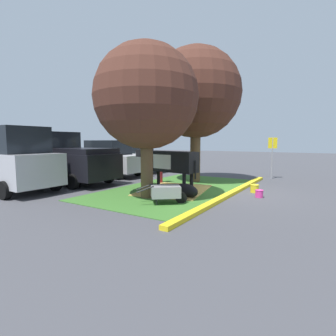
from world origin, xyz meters
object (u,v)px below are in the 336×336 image
object	(u,v)px
wheelbarrow	(166,192)
suv_black	(10,159)
bucket_yellow	(255,188)
hatchback_white	(133,156)
shade_tree_right	(196,93)
parking_sign	(272,150)
bucket_pink	(259,193)
sedan_silver	(108,159)
calf_lying	(186,190)
person_handler	(160,166)
pickup_truck_black	(65,159)
shade_tree_left	(146,97)
cow_holstein	(168,162)

from	to	relation	value
wheelbarrow	suv_black	size ratio (longest dim) A/B	0.31
wheelbarrow	suv_black	world-z (taller)	suv_black
bucket_yellow	hatchback_white	bearing A→B (deg)	70.48
shade_tree_right	parking_sign	bearing A→B (deg)	-44.26
shade_tree_right	bucket_pink	xyz separation A→B (m)	(-2.02, -3.50, -4.09)
sedan_silver	suv_black	bearing A→B (deg)	179.09
shade_tree_right	hatchback_white	world-z (taller)	shade_tree_right
shade_tree_right	calf_lying	xyz separation A→B (m)	(-3.32, -1.26, -3.99)
hatchback_white	parking_sign	bearing A→B (deg)	-81.72
bucket_yellow	suv_black	xyz separation A→B (m)	(-4.78, 8.37, 1.11)
parking_sign	hatchback_white	size ratio (longest dim) A/B	0.49
person_handler	sedan_silver	distance (m)	4.00
person_handler	pickup_truck_black	world-z (taller)	pickup_truck_black
shade_tree_left	person_handler	distance (m)	4.14
wheelbarrow	bucket_yellow	distance (m)	3.86
person_handler	pickup_truck_black	xyz separation A→B (m)	(-2.18, 4.00, 0.30)
person_handler	sedan_silver	size ratio (longest dim) A/B	0.35
wheelbarrow	bucket_yellow	xyz separation A→B (m)	(3.35, -1.91, -0.22)
shade_tree_left	sedan_silver	world-z (taller)	shade_tree_left
wheelbarrow	hatchback_white	distance (m)	9.24
calf_lying	hatchback_white	size ratio (longest dim) A/B	0.30
parking_sign	pickup_truck_black	bearing A→B (deg)	128.61
calf_lying	shade_tree_right	bearing A→B (deg)	20.75
sedan_silver	hatchback_white	world-z (taller)	same
suv_black	pickup_truck_black	distance (m)	2.51
cow_holstein	bucket_pink	xyz separation A→B (m)	(0.48, -3.47, -1.01)
parking_sign	cow_holstein	bearing A→B (deg)	152.09
calf_lying	pickup_truck_black	distance (m)	6.52
bucket_pink	hatchback_white	size ratio (longest dim) A/B	0.07
cow_holstein	bucket_yellow	size ratio (longest dim) A/B	9.33
bucket_pink	suv_black	xyz separation A→B (m)	(-3.96, 8.73, 1.13)
cow_holstein	bucket_pink	world-z (taller)	cow_holstein
shade_tree_left	pickup_truck_black	xyz separation A→B (m)	(0.70, 5.39, -2.33)
parking_sign	pickup_truck_black	distance (m)	10.46
parking_sign	wheelbarrow	bearing A→B (deg)	167.15
calf_lying	pickup_truck_black	xyz separation A→B (m)	(-0.15, 6.46, 0.88)
pickup_truck_black	wheelbarrow	bearing A→B (deg)	-99.55
person_handler	suv_black	world-z (taller)	suv_black
person_handler	parking_sign	bearing A→B (deg)	-43.83
cow_holstein	wheelbarrow	bearing A→B (deg)	-149.55
bucket_pink	sedan_silver	distance (m)	8.79
pickup_truck_black	parking_sign	bearing A→B (deg)	-51.39
parking_sign	bucket_pink	size ratio (longest dim) A/B	7.49
suv_black	pickup_truck_black	size ratio (longest dim) A/B	0.85
cow_holstein	pickup_truck_black	distance (m)	5.32
bucket_pink	sedan_silver	xyz separation A→B (m)	(1.37, 8.65, 0.84)
wheelbarrow	shade_tree_left	bearing A→B (deg)	69.70
wheelbarrow	suv_black	xyz separation A→B (m)	(-1.43, 6.46, 0.88)
calf_lying	suv_black	xyz separation A→B (m)	(-2.66, 6.49, 1.03)
suv_black	pickup_truck_black	bearing A→B (deg)	-0.70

